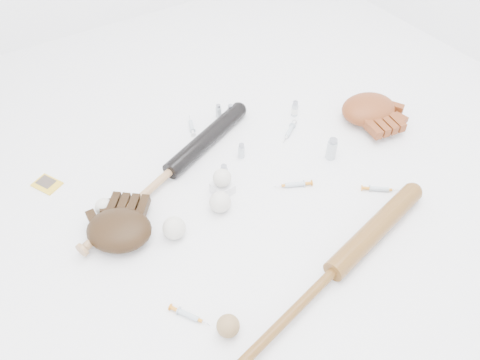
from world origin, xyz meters
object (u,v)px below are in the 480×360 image
bat_wood (334,270)px  pedestal (222,188)px  glove_dark (119,230)px  bat_dark (171,170)px

bat_wood → pedestal: bearing=89.2°
glove_dark → pedestal: 0.41m
bat_dark → bat_wood: (0.23, -0.68, 0.00)m
pedestal → bat_dark: bearing=125.7°
pedestal → bat_wood: bearing=-78.3°
bat_dark → bat_wood: bearing=-94.0°
bat_dark → glove_dark: bearing=-171.5°
bat_wood → glove_dark: bearing=122.5°
bat_dark → glove_dark: size_ratio=3.64×
bat_wood → bat_dark: bearing=96.2°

